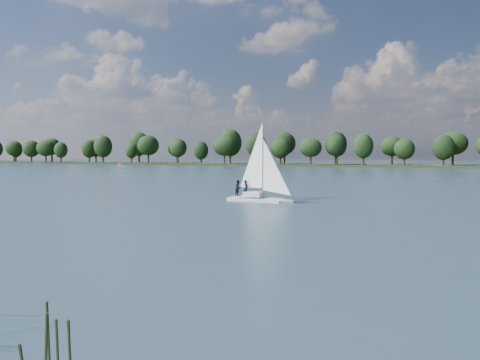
# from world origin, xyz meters

# --- Properties ---
(ground) EXTENTS (700.00, 700.00, 0.00)m
(ground) POSITION_xyz_m (0.00, 100.00, 0.00)
(ground) COLOR #233342
(ground) RESTS_ON ground
(far_shore) EXTENTS (660.00, 40.00, 1.50)m
(far_shore) POSITION_xyz_m (0.00, 212.00, 0.00)
(far_shore) COLOR black
(far_shore) RESTS_ON ground
(sailboat) EXTENTS (7.15, 2.60, 9.20)m
(sailboat) POSITION_xyz_m (6.60, 36.84, 2.57)
(sailboat) COLOR silver
(sailboat) RESTS_ON ground
(dinghy_pink) EXTENTS (2.74, 2.29, 4.16)m
(dinghy_pink) POSITION_xyz_m (-113.50, 169.89, 0.98)
(dinghy_pink) COLOR white
(dinghy_pink) RESTS_ON ground
(pontoon) EXTENTS (4.08, 2.16, 0.50)m
(pontoon) POSITION_xyz_m (-180.46, 189.07, 0.00)
(pontoon) COLOR #5A5C5F
(pontoon) RESTS_ON ground
(treeline) EXTENTS (562.45, 73.99, 18.16)m
(treeline) POSITION_xyz_m (-14.73, 208.45, 8.01)
(treeline) COLOR black
(treeline) RESTS_ON ground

